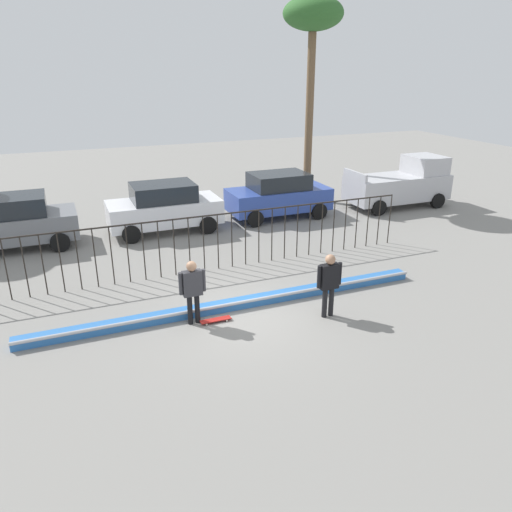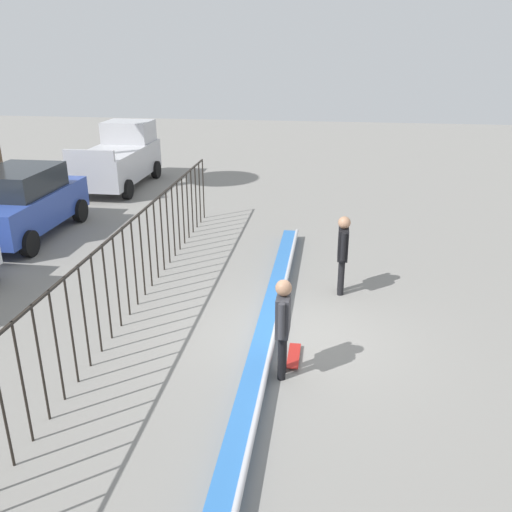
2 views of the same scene
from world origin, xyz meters
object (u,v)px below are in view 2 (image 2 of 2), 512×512
object	(u,v)px
skateboarder	(283,320)
camera_operator	(343,248)
parked_car_blue	(21,202)
skateboard	(294,356)
pickup_truck	(119,158)

from	to	relation	value
skateboarder	camera_operator	xyz separation A→B (m)	(3.32, -0.95, 0.02)
skateboarder	parked_car_blue	bearing A→B (deg)	76.13
skateboard	camera_operator	distance (m)	3.07
skateboard	parked_car_blue	xyz separation A→B (m)	(5.37, 7.92, 0.91)
skateboarder	skateboard	size ratio (longest dim) A/B	2.12
skateboard	skateboarder	bearing A→B (deg)	155.11
skateboard	pickup_truck	distance (m)	13.58
skateboarder	pickup_truck	xyz separation A→B (m)	(11.85, 7.27, 0.02)
skateboarder	skateboard	xyz separation A→B (m)	(0.52, -0.15, -0.96)
parked_car_blue	camera_operator	bearing A→B (deg)	-110.42
camera_operator	skateboard	bearing A→B (deg)	6.71
pickup_truck	skateboarder	bearing A→B (deg)	-150.17
skateboard	pickup_truck	xyz separation A→B (m)	(11.33, 7.42, 0.98)
camera_operator	skateboarder	bearing A→B (deg)	6.67
skateboarder	camera_operator	size ratio (longest dim) A/B	0.98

